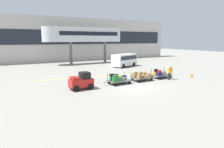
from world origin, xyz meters
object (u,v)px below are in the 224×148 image
(baggage_tug, at_px, (81,81))
(baggage_handler, at_px, (170,72))
(safety_cone_near, at_px, (192,75))
(baggage_cart_middle, at_px, (142,76))
(baggage_cart_lead, at_px, (118,79))
(shuttle_van, at_px, (125,59))
(baggage_cart_tail, at_px, (161,74))

(baggage_tug, xyz_separation_m, baggage_handler, (10.22, -0.54, 0.11))
(baggage_tug, distance_m, safety_cone_near, 13.69)
(baggage_tug, xyz_separation_m, baggage_cart_middle, (7.14, 0.52, -0.22))
(baggage_handler, bearing_deg, safety_cone_near, -3.14)
(baggage_handler, bearing_deg, baggage_cart_middle, 160.95)
(baggage_cart_lead, relative_size, shuttle_van, 0.59)
(baggage_cart_middle, distance_m, safety_cone_near, 6.64)
(baggage_cart_lead, bearing_deg, baggage_cart_middle, 3.84)
(safety_cone_near, bearing_deg, baggage_handler, 176.86)
(baggage_cart_tail, bearing_deg, baggage_cart_middle, -176.75)
(shuttle_van, xyz_separation_m, safety_cone_near, (2.17, -11.95, -0.96))
(baggage_tug, relative_size, baggage_cart_tail, 0.71)
(baggage_cart_middle, relative_size, baggage_cart_tail, 1.00)
(baggage_tug, relative_size, baggage_cart_middle, 0.71)
(baggage_cart_lead, distance_m, safety_cone_near, 9.66)
(baggage_cart_tail, relative_size, baggage_handler, 1.95)
(baggage_cart_lead, bearing_deg, shuttle_van, 55.71)
(baggage_cart_middle, xyz_separation_m, safety_cone_near, (6.52, -1.25, -0.26))
(baggage_cart_tail, height_order, safety_cone_near, baggage_cart_tail)
(shuttle_van, bearing_deg, baggage_cart_lead, -124.29)
(baggage_cart_lead, bearing_deg, safety_cone_near, -6.21)
(baggage_cart_tail, distance_m, shuttle_van, 10.66)
(baggage_tug, distance_m, baggage_handler, 10.24)
(safety_cone_near, bearing_deg, baggage_cart_middle, 169.12)
(baggage_tug, distance_m, baggage_cart_middle, 7.17)
(baggage_cart_lead, height_order, shuttle_van, shuttle_van)
(baggage_cart_tail, xyz_separation_m, safety_cone_near, (3.64, -1.42, -0.22))
(baggage_cart_middle, distance_m, baggage_handler, 3.28)
(baggage_tug, relative_size, safety_cone_near, 3.94)
(baggage_tug, bearing_deg, baggage_handler, -3.04)
(baggage_cart_tail, height_order, shuttle_van, shuttle_van)
(shuttle_van, relative_size, safety_cone_near, 9.39)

